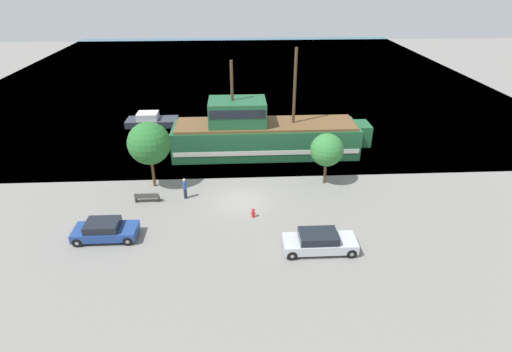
% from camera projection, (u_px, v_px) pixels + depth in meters
% --- Properties ---
extents(ground_plane, '(160.00, 160.00, 0.00)m').
position_uv_depth(ground_plane, '(241.00, 201.00, 32.47)').
color(ground_plane, gray).
extents(water_surface, '(80.00, 80.00, 0.00)m').
position_uv_depth(water_surface, '(237.00, 73.00, 71.36)').
color(water_surface, '#38667F').
rests_on(water_surface, ground).
extents(pirate_ship, '(19.59, 4.67, 10.43)m').
position_uv_depth(pirate_ship, '(263.00, 134.00, 39.79)').
color(pirate_ship, '#1E5633').
rests_on(pirate_ship, water_surface).
extents(moored_boat_dockside, '(6.01, 2.54, 1.55)m').
position_uv_depth(moored_boat_dockside, '(151.00, 120.00, 47.72)').
color(moored_boat_dockside, '#2D333D').
rests_on(moored_boat_dockside, water_surface).
extents(parked_car_curb_front, '(4.33, 1.97, 1.38)m').
position_uv_depth(parked_car_curb_front, '(105.00, 230.00, 27.68)').
color(parked_car_curb_front, navy).
rests_on(parked_car_curb_front, ground_plane).
extents(parked_car_curb_mid, '(4.84, 1.95, 1.44)m').
position_uv_depth(parked_car_curb_mid, '(319.00, 242.00, 26.47)').
color(parked_car_curb_mid, '#B7BCC6').
rests_on(parked_car_curb_mid, ground_plane).
extents(fire_hydrant, '(0.42, 0.25, 0.76)m').
position_uv_depth(fire_hydrant, '(253.00, 213.00, 30.18)').
color(fire_hydrant, red).
rests_on(fire_hydrant, ground_plane).
extents(bench_promenade_east, '(1.94, 0.45, 0.85)m').
position_uv_depth(bench_promenade_east, '(147.00, 197.00, 32.12)').
color(bench_promenade_east, '#4C4742').
rests_on(bench_promenade_east, ground_plane).
extents(pedestrian_walking_near, '(0.32, 0.32, 1.81)m').
position_uv_depth(pedestrian_walking_near, '(185.00, 188.00, 32.43)').
color(pedestrian_walking_near, '#232838').
rests_on(pedestrian_walking_near, ground_plane).
extents(tree_row_east, '(3.56, 3.56, 5.80)m').
position_uv_depth(tree_row_east, '(149.00, 143.00, 32.82)').
color(tree_row_east, brown).
rests_on(tree_row_east, ground_plane).
extents(tree_row_mideast, '(2.82, 2.82, 4.58)m').
position_uv_depth(tree_row_mideast, '(327.00, 150.00, 33.73)').
color(tree_row_mideast, brown).
rests_on(tree_row_mideast, ground_plane).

